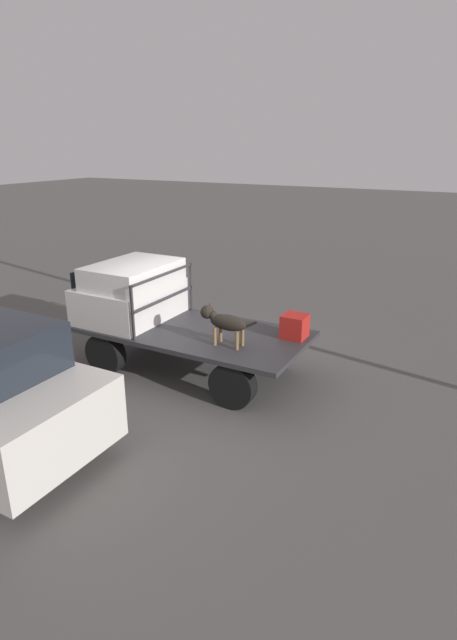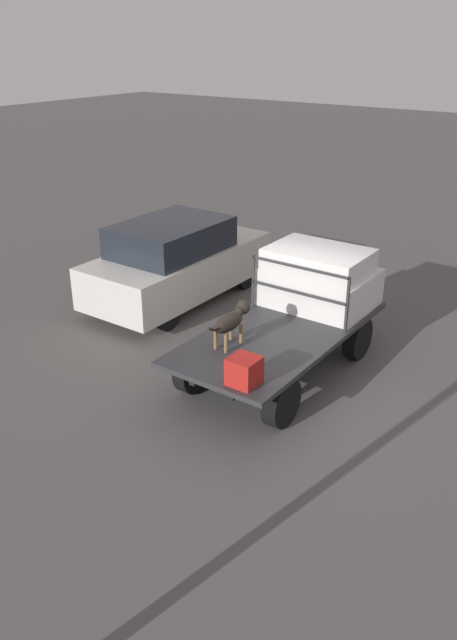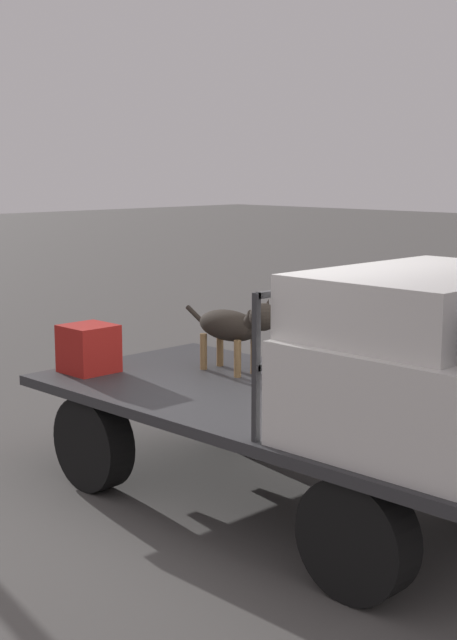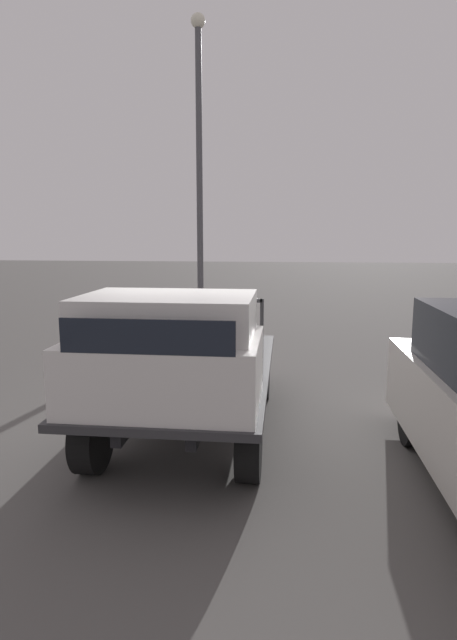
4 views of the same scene
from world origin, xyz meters
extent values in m
plane|color=#514F4C|center=(0.00, 0.00, 0.00)|extent=(80.00, 80.00, 0.00)
cylinder|color=black|center=(1.29, 0.82, 0.38)|extent=(0.76, 0.24, 0.76)
cylinder|color=black|center=(1.29, -0.82, 0.38)|extent=(0.76, 0.24, 0.76)
cylinder|color=black|center=(-1.29, 0.82, 0.38)|extent=(0.76, 0.24, 0.76)
cylinder|color=black|center=(-1.29, -0.82, 0.38)|extent=(0.76, 0.24, 0.76)
cube|color=black|center=(0.00, 0.34, 0.65)|extent=(3.83, 0.10, 0.18)
cube|color=black|center=(0.00, -0.34, 0.65)|extent=(3.83, 0.10, 0.18)
cube|color=#2D2D30|center=(0.00, 0.00, 0.78)|extent=(4.16, 1.96, 0.08)
cube|color=silver|center=(1.32, 0.00, 1.14)|extent=(1.42, 1.84, 0.66)
cube|color=silver|center=(1.22, 0.00, 1.67)|extent=(1.20, 1.70, 0.40)
cube|color=black|center=(2.02, 0.00, 1.61)|extent=(0.02, 1.51, 0.30)
cube|color=#2D2D30|center=(0.55, 0.90, 1.29)|extent=(0.04, 0.04, 0.95)
cube|color=#2D2D30|center=(0.55, -0.90, 1.29)|extent=(0.04, 0.04, 0.95)
cube|color=#2D2D30|center=(0.55, 0.00, 1.74)|extent=(0.04, 1.80, 0.04)
cube|color=#2D2D30|center=(0.55, 0.00, 1.29)|extent=(0.04, 1.80, 0.04)
cylinder|color=brown|center=(-0.76, 0.46, 0.97)|extent=(0.06, 0.06, 0.31)
cylinder|color=brown|center=(-0.76, 0.26, 0.97)|extent=(0.06, 0.06, 0.31)
cylinder|color=brown|center=(-1.17, 0.46, 0.97)|extent=(0.06, 0.06, 0.31)
cylinder|color=brown|center=(-1.17, 0.26, 0.97)|extent=(0.06, 0.06, 0.31)
ellipsoid|color=black|center=(-0.97, 0.36, 1.21)|extent=(0.66, 0.26, 0.26)
sphere|color=brown|center=(-0.78, 0.36, 1.16)|extent=(0.12, 0.12, 0.12)
cylinder|color=black|center=(-0.69, 0.36, 1.28)|extent=(0.18, 0.14, 0.18)
sphere|color=black|center=(-0.57, 0.36, 1.33)|extent=(0.23, 0.23, 0.23)
cone|color=brown|center=(-0.47, 0.36, 1.31)|extent=(0.13, 0.13, 0.13)
cone|color=black|center=(-0.58, 0.42, 1.43)|extent=(0.06, 0.08, 0.10)
cone|color=black|center=(-0.58, 0.29, 1.43)|extent=(0.06, 0.08, 0.10)
cylinder|color=black|center=(-1.35, 0.36, 1.24)|extent=(0.28, 0.04, 0.18)
cube|color=#AD1E19|center=(-1.78, -0.49, 1.02)|extent=(0.40, 0.40, 0.40)
cylinder|color=black|center=(0.22, 2.67, 0.30)|extent=(0.60, 0.20, 0.60)
cylinder|color=#4C4C51|center=(-7.07, -1.08, 3.76)|extent=(0.16, 0.16, 7.52)
sphere|color=silver|center=(-7.07, -1.08, 7.62)|extent=(0.36, 0.36, 0.36)
camera|label=1|loc=(-4.55, 7.01, 3.94)|focal=28.00mm
camera|label=2|loc=(-8.02, -4.68, 5.26)|focal=35.00mm
camera|label=3|loc=(4.25, -4.82, 2.51)|focal=50.00mm
camera|label=4|loc=(6.01, 1.15, 2.46)|focal=28.00mm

